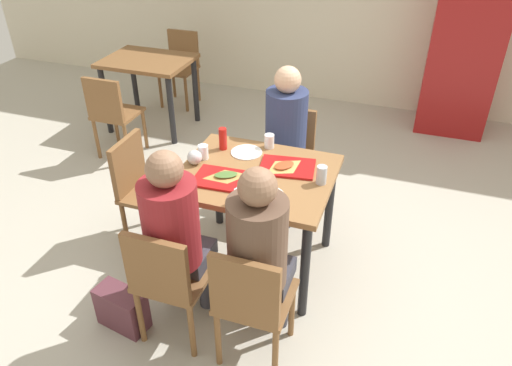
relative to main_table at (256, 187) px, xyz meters
name	(u,v)px	position (x,y,z in m)	size (l,w,h in m)	color
ground_plane	(256,263)	(0.00, 0.00, -0.67)	(10.00, 10.00, 0.02)	#B2AD9E
main_table	(256,187)	(0.00, 0.00, 0.00)	(1.01, 0.85, 0.78)	olive
chair_near_left	(168,278)	(-0.25, -0.81, -0.17)	(0.40, 0.40, 0.85)	brown
chair_near_right	(251,299)	(0.25, -0.81, -0.17)	(0.40, 0.40, 0.85)	brown
chair_far_side	(288,153)	(0.00, 0.81, -0.17)	(0.40, 0.40, 0.85)	brown
chair_left_end	(142,184)	(-0.89, 0.00, -0.17)	(0.40, 0.40, 0.85)	brown
person_in_red	(175,229)	(-0.25, -0.67, 0.08)	(0.32, 0.42, 1.26)	#383842
person_in_brown_jacket	(260,248)	(0.25, -0.67, 0.08)	(0.32, 0.42, 1.26)	#383842
person_far_side	(285,133)	(0.00, 0.67, 0.08)	(0.32, 0.42, 1.26)	#383842
tray_red_near	(222,179)	(-0.18, -0.15, 0.12)	(0.36, 0.26, 0.02)	#B21414
tray_red_far	(287,167)	(0.18, 0.13, 0.12)	(0.36, 0.26, 0.02)	#B21414
paper_plate_center	(247,152)	(-0.15, 0.23, 0.12)	(0.22, 0.22, 0.01)	white
paper_plate_near_edge	(267,196)	(0.15, -0.23, 0.12)	(0.22, 0.22, 0.01)	white
pizza_slice_a	(226,175)	(-0.16, -0.13, 0.14)	(0.25, 0.21, 0.02)	#C68C47
pizza_slice_b	(284,166)	(0.16, 0.11, 0.14)	(0.23, 0.25, 0.02)	tan
plastic_cup_a	(269,141)	(-0.03, 0.36, 0.16)	(0.07, 0.07, 0.10)	white
plastic_cup_b	(240,197)	(0.03, -0.36, 0.16)	(0.07, 0.07, 0.10)	white
plastic_cup_c	(203,152)	(-0.40, 0.06, 0.16)	(0.07, 0.07, 0.10)	white
soda_can	(322,175)	(0.43, 0.02, 0.17)	(0.07, 0.07, 0.12)	#B7BCC6
condiment_bottle	(223,139)	(-0.33, 0.23, 0.19)	(0.06, 0.06, 0.16)	red
foil_bundle	(195,157)	(-0.43, -0.02, 0.16)	(0.10, 0.10, 0.10)	silver
handbag	(122,308)	(-0.60, -0.82, -0.52)	(0.32, 0.16, 0.28)	#592D38
drink_fridge	(466,42)	(1.30, 2.85, 0.29)	(0.70, 0.60, 1.90)	maroon
background_table	(149,71)	(-1.82, 1.77, -0.02)	(0.90, 0.70, 0.78)	brown
background_chair_near	(112,111)	(-1.82, 1.03, -0.17)	(0.40, 0.40, 0.85)	brown
background_chair_far	(181,62)	(-1.82, 2.50, -0.17)	(0.40, 0.40, 0.85)	brown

